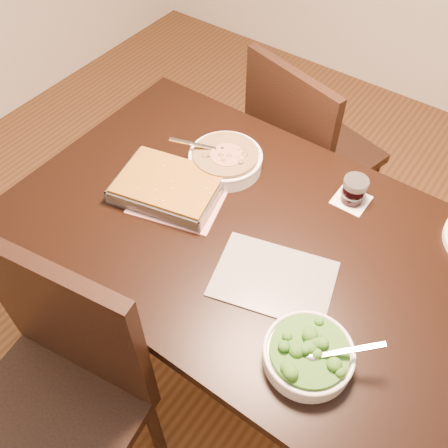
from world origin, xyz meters
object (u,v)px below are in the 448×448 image
broccoli_bowl (308,354)px  chair_near (55,393)px  stew_bowl (225,160)px  wine_tumbler (354,190)px  chair_far (304,149)px  baking_dish (169,187)px  table (245,248)px

broccoli_bowl → chair_near: chair_near is taller
stew_bowl → chair_near: size_ratio=0.24×
broccoli_bowl → wine_tumbler: wine_tumbler is taller
wine_tumbler → chair_far: 0.57m
chair_near → chair_far: 1.29m
baking_dish → chair_far: size_ratio=0.39×
broccoli_bowl → baking_dish: bearing=159.5°
stew_bowl → broccoli_bowl: stew_bowl is taller
stew_bowl → broccoli_bowl: size_ratio=1.09×
broccoli_bowl → chair_far: 1.06m
table → stew_bowl: 0.30m
table → broccoli_bowl: broccoli_bowl is taller
stew_bowl → chair_far: bearing=82.9°
chair_far → wine_tumbler: bearing=148.5°
chair_far → baking_dish: bearing=93.7°
table → chair_near: chair_near is taller
chair_near → chair_far: (0.03, 1.29, -0.04)m
wine_tumbler → chair_near: bearing=-112.2°
stew_bowl → baking_dish: (-0.07, -0.20, -0.01)m
table → chair_near: (-0.18, -0.64, -0.10)m
chair_far → table: bearing=117.6°
table → baking_dish: (-0.28, -0.02, 0.12)m
table → wine_tumbler: (0.20, 0.28, 0.14)m
baking_dish → chair_near: bearing=-94.3°
chair_near → chair_far: size_ratio=1.07×
baking_dish → wine_tumbler: wine_tumbler is taller
baking_dish → chair_far: (0.13, 0.67, -0.26)m
stew_bowl → broccoli_bowl: bearing=-38.0°
wine_tumbler → chair_near: 1.03m
stew_bowl → chair_near: chair_near is taller
broccoli_bowl → table: bearing=144.0°
chair_near → chair_far: bearing=80.0°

